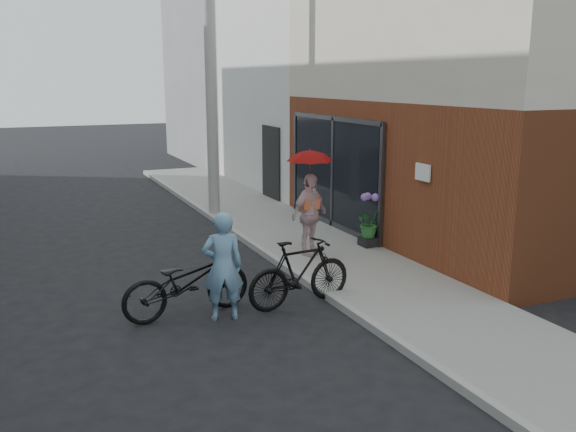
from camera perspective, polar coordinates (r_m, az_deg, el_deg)
ground at (r=9.84m, az=-2.39°, el=-7.75°), size 80.00×80.00×0.00m
sidewalk at (r=12.39m, az=3.17°, el=-3.13°), size 2.20×24.00×0.12m
curb at (r=11.91m, az=-1.79°, el=-3.76°), size 0.12×24.00×0.12m
brick_building at (r=14.98m, az=21.15°, el=10.18°), size 8.09×8.00×6.00m
plaster_building at (r=20.52m, az=7.04°, el=12.80°), size 8.00×6.00×7.00m
east_building_far at (r=26.76m, az=-0.94°, el=12.85°), size 8.00×8.00×7.00m
utility_pole at (r=15.25m, az=-7.24°, el=12.85°), size 0.28×0.28×7.00m
officer at (r=8.84m, az=-6.12°, el=-4.70°), size 0.65×0.50×1.61m
bike_left at (r=9.13m, az=-9.45°, el=-6.12°), size 2.04×0.92×1.03m
bike_right at (r=9.39m, az=1.12°, el=-5.34°), size 1.81×0.67×1.06m
kimono_woman at (r=11.63m, az=2.02°, el=0.14°), size 1.00×0.71×1.58m
parasol at (r=11.43m, az=2.06°, el=5.76°), size 0.82×0.82×0.72m
planter at (r=12.49m, az=7.58°, el=-2.37°), size 0.35×0.35×0.18m
potted_plant at (r=12.40m, az=7.63°, el=-0.65°), size 0.53×0.46×0.59m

